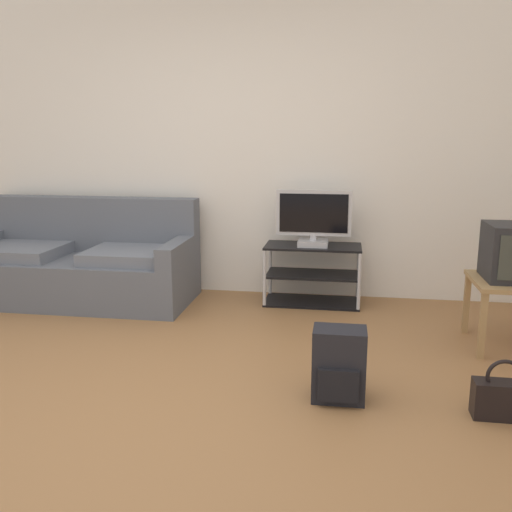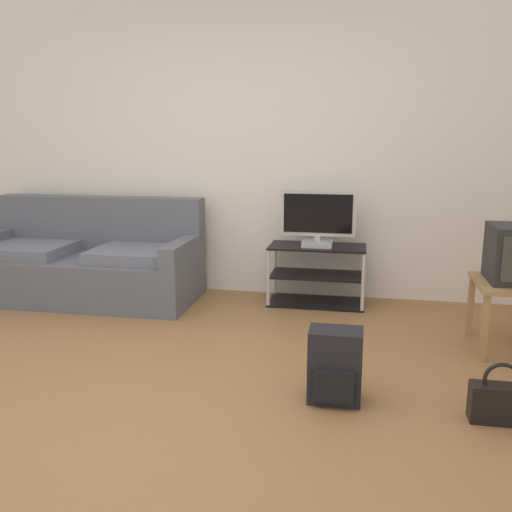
% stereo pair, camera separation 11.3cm
% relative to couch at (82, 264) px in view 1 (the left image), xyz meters
% --- Properties ---
extents(ground_plane, '(9.00, 9.80, 0.02)m').
position_rel_couch_xyz_m(ground_plane, '(1.31, -1.94, -0.33)').
color(ground_plane, olive).
extents(wall_back, '(9.00, 0.10, 2.70)m').
position_rel_couch_xyz_m(wall_back, '(1.31, 0.51, 1.03)').
color(wall_back, silver).
rests_on(wall_back, ground_plane).
extents(couch, '(1.97, 0.87, 0.88)m').
position_rel_couch_xyz_m(couch, '(0.00, 0.00, 0.00)').
color(couch, '#565B66').
rests_on(couch, ground_plane).
extents(tv_stand, '(0.82, 0.40, 0.51)m').
position_rel_couch_xyz_m(tv_stand, '(2.03, 0.19, -0.06)').
color(tv_stand, black).
rests_on(tv_stand, ground_plane).
extents(flat_tv, '(0.63, 0.22, 0.47)m').
position_rel_couch_xyz_m(flat_tv, '(2.03, 0.17, 0.43)').
color(flat_tv, '#B2B2B7').
rests_on(flat_tv, tv_stand).
extents(backpack, '(0.29, 0.27, 0.41)m').
position_rel_couch_xyz_m(backpack, '(2.28, -1.61, -0.12)').
color(backpack, black).
rests_on(backpack, ground_plane).
extents(handbag, '(0.30, 0.12, 0.32)m').
position_rel_couch_xyz_m(handbag, '(3.12, -1.69, -0.21)').
color(handbag, black).
rests_on(handbag, ground_plane).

